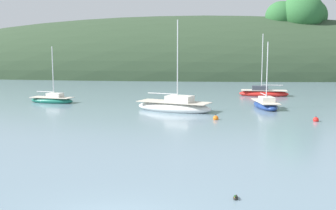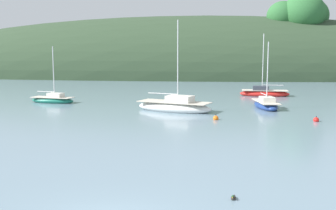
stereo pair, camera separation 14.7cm
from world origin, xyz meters
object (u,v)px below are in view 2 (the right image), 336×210
at_px(sailboat_black_sloop, 266,105).
at_px(duck_lone_left, 233,198).
at_px(sailboat_red_portside, 264,93).
at_px(mooring_buoy_inner, 316,120).
at_px(mooring_buoy_channel, 216,118).
at_px(sailboat_grey_yawl, 53,100).
at_px(sailboat_blue_center, 175,106).

distance_m(sailboat_black_sloop, duck_lone_left, 25.04).
bearing_deg(sailboat_red_portside, mooring_buoy_inner, -85.62).
xyz_separation_m(mooring_buoy_channel, mooring_buoy_inner, (7.71, -0.06, 0.00)).
xyz_separation_m(sailboat_grey_yawl, mooring_buoy_inner, (24.73, -9.40, -0.19)).
bearing_deg(sailboat_black_sloop, sailboat_red_portside, 82.84).
relative_size(mooring_buoy_channel, duck_lone_left, 1.27).
relative_size(sailboat_grey_yawl, sailboat_black_sloop, 0.94).
bearing_deg(sailboat_blue_center, mooring_buoy_channel, -50.83).
bearing_deg(sailboat_red_portside, duck_lone_left, -99.71).
bearing_deg(mooring_buoy_inner, duck_lone_left, -113.42).
bearing_deg(mooring_buoy_channel, sailboat_blue_center, 129.17).
xyz_separation_m(sailboat_grey_yawl, mooring_buoy_channel, (17.02, -9.34, -0.19)).
height_order(mooring_buoy_channel, mooring_buoy_inner, same).
height_order(sailboat_red_portside, mooring_buoy_channel, sailboat_red_portside).
bearing_deg(mooring_buoy_inner, sailboat_black_sloop, 110.65).
bearing_deg(mooring_buoy_channel, sailboat_black_sloop, 55.82).
height_order(sailboat_black_sloop, sailboat_red_portside, sailboat_red_portside).
xyz_separation_m(sailboat_grey_yawl, sailboat_blue_center, (13.38, -4.88, 0.11)).
height_order(sailboat_red_portside, duck_lone_left, sailboat_red_portside).
distance_m(sailboat_blue_center, duck_lone_left, 22.12).
bearing_deg(duck_lone_left, mooring_buoy_inner, 66.58).
bearing_deg(sailboat_grey_yawl, sailboat_black_sloop, -5.36).
height_order(sailboat_grey_yawl, mooring_buoy_channel, sailboat_grey_yawl).
height_order(sailboat_blue_center, duck_lone_left, sailboat_blue_center).
bearing_deg(sailboat_black_sloop, duck_lone_left, -100.84).
xyz_separation_m(mooring_buoy_channel, duck_lone_left, (0.24, -17.31, -0.07)).
xyz_separation_m(sailboat_grey_yawl, sailboat_red_portside, (23.33, 8.84, 0.05)).
bearing_deg(sailboat_red_portside, sailboat_blue_center, -125.93).
distance_m(sailboat_grey_yawl, duck_lone_left, 31.75).
xyz_separation_m(sailboat_blue_center, sailboat_red_portside, (9.95, 13.72, -0.06)).
bearing_deg(sailboat_blue_center, sailboat_black_sloop, 18.21).
relative_size(sailboat_blue_center, sailboat_black_sloop, 1.30).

